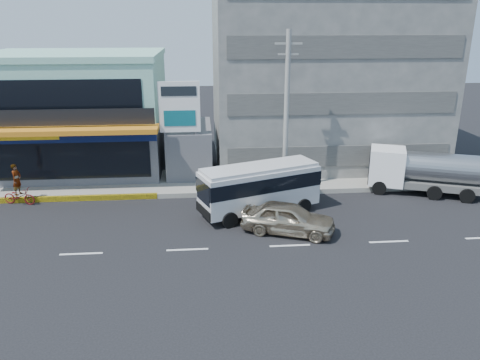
% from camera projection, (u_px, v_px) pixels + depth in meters
% --- Properties ---
extents(ground, '(120.00, 120.00, 0.00)m').
position_uv_depth(ground, '(187.00, 250.00, 22.49)').
color(ground, black).
rests_on(ground, ground).
extents(sidewalk, '(70.00, 5.00, 0.30)m').
position_uv_depth(sidewalk, '(264.00, 180.00, 31.81)').
color(sidewalk, gray).
rests_on(sidewalk, ground).
extents(shop_building, '(12.40, 11.70, 8.00)m').
position_uv_depth(shop_building, '(78.00, 115.00, 33.71)').
color(shop_building, '#4C4B51').
rests_on(shop_building, ground).
extents(concrete_building, '(16.00, 12.00, 14.00)m').
position_uv_depth(concrete_building, '(322.00, 69.00, 35.19)').
color(concrete_building, gray).
rests_on(concrete_building, ground).
extents(gap_structure, '(3.00, 6.00, 3.50)m').
position_uv_depth(gap_structure, '(190.00, 150.00, 33.24)').
color(gap_structure, '#4C4B51').
rests_on(gap_structure, ground).
extents(satellite_dish, '(1.50, 1.50, 0.15)m').
position_uv_depth(satellite_dish, '(189.00, 128.00, 31.71)').
color(satellite_dish, slate).
rests_on(satellite_dish, gap_structure).
extents(billboard, '(2.60, 0.18, 6.90)m').
position_uv_depth(billboard, '(180.00, 113.00, 29.54)').
color(billboard, gray).
rests_on(billboard, ground).
extents(utility_pole_near, '(1.60, 0.30, 10.00)m').
position_uv_depth(utility_pole_near, '(286.00, 113.00, 28.29)').
color(utility_pole_near, '#999993').
rests_on(utility_pole_near, ground).
extents(minibus, '(7.12, 4.41, 2.84)m').
position_uv_depth(minibus, '(259.00, 185.00, 26.22)').
color(minibus, silver).
rests_on(minibus, ground).
extents(sedan, '(5.17, 3.51, 1.63)m').
position_uv_depth(sedan, '(288.00, 218.00, 24.06)').
color(sedan, '#C4B395').
rests_on(sedan, ground).
extents(tanker_truck, '(7.31, 4.42, 2.78)m').
position_uv_depth(tanker_truck, '(422.00, 171.00, 29.43)').
color(tanker_truck, white).
rests_on(tanker_truck, ground).
extents(motorcycle_rider, '(2.06, 1.12, 2.51)m').
position_uv_depth(motorcycle_rider, '(19.00, 191.00, 27.82)').
color(motorcycle_rider, '#5A0C0F').
rests_on(motorcycle_rider, ground).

